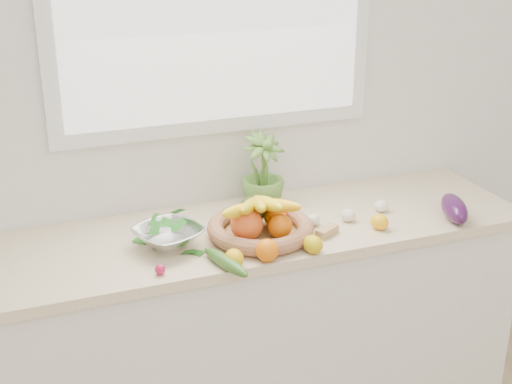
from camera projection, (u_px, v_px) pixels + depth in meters
name	position (u px, v px, depth m)	size (l,w,h in m)	color
back_wall	(215.00, 95.00, 2.80)	(4.50, 0.02, 2.70)	white
counter_cabinet	(243.00, 334.00, 2.88)	(2.20, 0.58, 0.86)	silver
countertop	(242.00, 233.00, 2.71)	(2.24, 0.62, 0.04)	beige
orange_loose	(267.00, 250.00, 2.44)	(0.08, 0.08, 0.08)	orange
lemon_a	(313.00, 244.00, 2.50)	(0.07, 0.08, 0.07)	gold
lemon_b	(234.00, 258.00, 2.41)	(0.06, 0.08, 0.06)	#E3AB0C
lemon_c	(379.00, 222.00, 2.69)	(0.06, 0.08, 0.06)	#FDAE0D
apple	(277.00, 215.00, 2.71)	(0.09, 0.09, 0.09)	red
ginger	(327.00, 231.00, 2.64)	(0.10, 0.04, 0.03)	tan
garlic_a	(381.00, 206.00, 2.85)	(0.06, 0.06, 0.05)	white
garlic_b	(313.00, 220.00, 2.72)	(0.05, 0.05, 0.05)	white
garlic_c	(348.00, 215.00, 2.76)	(0.06, 0.06, 0.05)	silver
eggplant	(454.00, 208.00, 2.77)	(0.09, 0.23, 0.09)	#330F39
cucumber	(225.00, 262.00, 2.40)	(0.05, 0.25, 0.05)	#2D591A
radish	(160.00, 270.00, 2.36)	(0.04, 0.04, 0.04)	#B91743
potted_herb	(263.00, 172.00, 2.85)	(0.18, 0.18, 0.32)	#52822F
fruit_basket	(260.00, 223.00, 2.62)	(0.48, 0.48, 0.19)	#A76F4A
colander_with_spinach	(168.00, 232.00, 2.53)	(0.31, 0.31, 0.12)	white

